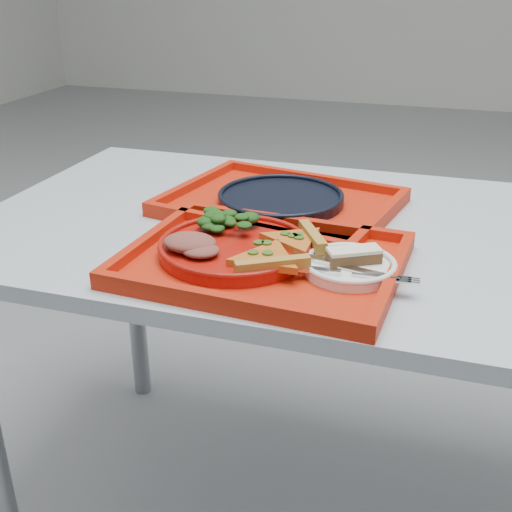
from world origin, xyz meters
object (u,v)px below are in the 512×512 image
object	(u,v)px
tray_far	(281,206)
dinner_plate	(235,249)
tray_main	(264,264)
navy_plate	(281,200)
dessert_bar	(354,255)

from	to	relation	value
tray_far	dinner_plate	xyz separation A→B (m)	(-0.01, -0.27, 0.02)
tray_main	navy_plate	bearing A→B (deg)	103.30
dessert_bar	tray_main	bearing A→B (deg)	153.96
tray_far	navy_plate	xyz separation A→B (m)	(0.00, 0.00, 0.01)
tray_far	dinner_plate	size ratio (longest dim) A/B	1.73
tray_main	dinner_plate	world-z (taller)	dinner_plate
tray_main	tray_far	distance (m)	0.29
tray_far	navy_plate	size ratio (longest dim) A/B	1.73
tray_main	dessert_bar	xyz separation A→B (m)	(0.15, 0.01, 0.03)
tray_far	navy_plate	world-z (taller)	navy_plate
tray_main	tray_far	bearing A→B (deg)	103.30
dessert_bar	navy_plate	bearing A→B (deg)	96.14
tray_main	dessert_bar	size ratio (longest dim) A/B	4.92
tray_main	navy_plate	distance (m)	0.29
tray_main	dessert_bar	distance (m)	0.15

